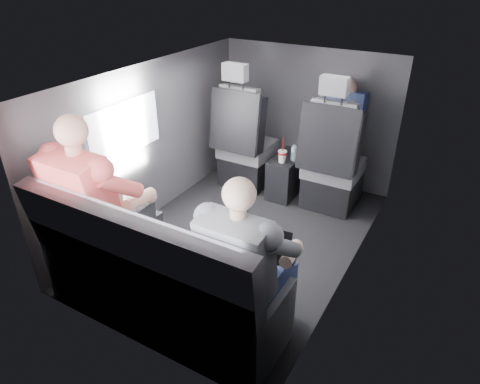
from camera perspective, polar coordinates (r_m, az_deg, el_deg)
The scene contains 19 objects.
floor at distance 3.63m, azimuth 0.32°, elevation -5.99°, with size 2.60×2.60×0.00m, color black.
ceiling at distance 3.06m, azimuth 0.39°, elevation 15.19°, with size 2.60×2.60×0.00m, color #B2B2AD.
panel_left at distance 3.78m, azimuth -11.69°, elevation 6.51°, with size 0.02×2.60×1.35m, color #56565B.
panel_right at distance 3.00m, azimuth 15.48°, elevation -0.08°, with size 0.02×2.60×1.35m, color #56565B.
panel_front at distance 4.39m, azimuth 8.86°, elevation 9.94°, with size 1.80×0.02×1.35m, color #56565B.
panel_back at distance 2.40m, azimuth -15.24°, elevation -7.98°, with size 1.80×0.02×1.35m, color #56565B.
side_window at distance 3.48m, azimuth -15.00°, elevation 8.16°, with size 0.02×0.75×0.42m, color white.
seatbelt at distance 3.65m, azimuth 11.88°, elevation 7.79°, with size 0.05×0.01×0.65m, color black.
front_seat_left at distance 4.27m, azimuth 0.63°, elevation 5.81°, with size 0.52×0.58×1.26m.
front_seat_right at distance 3.95m, azimuth 12.11°, elevation 3.14°, with size 0.52×0.58×1.26m.
center_console at distance 4.21m, azimuth 6.24°, elevation 2.26°, with size 0.24×0.48×0.41m.
rear_bench at distance 2.76m, azimuth -10.82°, elevation -11.60°, with size 1.60×0.57×0.92m.
soda_cup at distance 3.97m, azimuth 5.65°, elevation 4.81°, with size 0.08×0.08×0.25m.
water_bottle at distance 4.01m, azimuth 7.18°, elevation 5.08°, with size 0.05×0.05×0.16m.
laptop_white at distance 3.05m, azimuth -16.73°, elevation -0.70°, with size 0.37×0.40×0.23m.
laptop_black at distance 2.46m, azimuth 4.09°, elevation -7.22°, with size 0.32×0.30×0.22m.
passenger_rear_left at distance 2.93m, azimuth -18.21°, elevation -1.62°, with size 0.55×0.66×1.30m.
passenger_rear_right at distance 2.36m, azimuth 1.17°, elevation -9.51°, with size 0.47×0.60×1.18m.
passenger_front_right at distance 4.06m, azimuth 13.44°, elevation 8.92°, with size 0.37×0.37×0.72m.
Camera 1 is at (1.46, -2.59, 2.08)m, focal length 32.00 mm.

